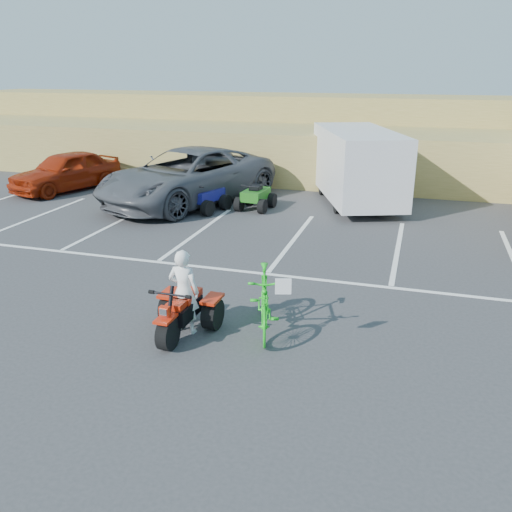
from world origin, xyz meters
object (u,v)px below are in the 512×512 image
(rider, at_px, (184,292))
(green_dirt_bike, at_px, (264,301))
(grey_pickup, at_px, (187,176))
(red_trike_atv, at_px, (182,335))
(red_car, at_px, (66,171))
(quad_atv_blue, at_px, (206,211))
(cargo_trailer, at_px, (357,164))
(quad_atv_green, at_px, (256,209))

(rider, height_order, green_dirt_bike, rider)
(rider, bearing_deg, grey_pickup, -65.39)
(red_trike_atv, relative_size, green_dirt_bike, 0.77)
(red_trike_atv, distance_m, rider, 0.77)
(red_trike_atv, height_order, green_dirt_bike, green_dirt_bike)
(red_car, bearing_deg, rider, -28.08)
(red_trike_atv, xyz_separation_m, grey_pickup, (-3.74, 8.82, 0.90))
(quad_atv_blue, bearing_deg, green_dirt_bike, -45.44)
(cargo_trailer, distance_m, quad_atv_blue, 5.22)
(rider, distance_m, green_dirt_bike, 1.39)
(rider, relative_size, quad_atv_blue, 1.07)
(red_car, distance_m, cargo_trailer, 10.58)
(rider, distance_m, quad_atv_blue, 8.36)
(cargo_trailer, bearing_deg, grey_pickup, 176.08)
(red_trike_atv, relative_size, quad_atv_blue, 1.04)
(red_trike_atv, bearing_deg, grey_pickup, 114.24)
(green_dirt_bike, distance_m, red_car, 13.43)
(red_trike_atv, distance_m, grey_pickup, 9.62)
(green_dirt_bike, distance_m, cargo_trailer, 9.92)
(green_dirt_bike, xyz_separation_m, quad_atv_blue, (-4.07, 7.43, -0.57))
(green_dirt_bike, relative_size, cargo_trailer, 0.34)
(quad_atv_blue, height_order, quad_atv_green, quad_atv_blue)
(red_trike_atv, bearing_deg, red_car, 134.66)
(rider, xyz_separation_m, red_car, (-8.85, 9.21, -0.03))
(quad_atv_green, bearing_deg, grey_pickup, -178.74)
(red_trike_atv, bearing_deg, green_dirt_bike, 24.78)
(grey_pickup, bearing_deg, green_dirt_bike, -36.77)
(red_trike_atv, relative_size, quad_atv_green, 1.10)
(rider, xyz_separation_m, cargo_trailer, (1.66, 10.31, 0.56))
(green_dirt_bike, distance_m, quad_atv_green, 8.53)
(rider, bearing_deg, red_car, -44.86)
(red_trike_atv, bearing_deg, cargo_trailer, 82.26)
(green_dirt_bike, xyz_separation_m, grey_pickup, (-5.05, 8.25, 0.33))
(green_dirt_bike, bearing_deg, grey_pickup, 105.27)
(red_car, bearing_deg, quad_atv_green, 12.83)
(grey_pickup, distance_m, quad_atv_blue, 1.56)
(grey_pickup, relative_size, quad_atv_blue, 4.62)
(green_dirt_bike, height_order, red_car, red_car)
(rider, bearing_deg, cargo_trailer, -97.85)
(grey_pickup, xyz_separation_m, quad_atv_blue, (0.98, -0.82, -0.90))
(quad_atv_blue, bearing_deg, red_trike_atv, -55.13)
(grey_pickup, bearing_deg, rider, -44.91)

